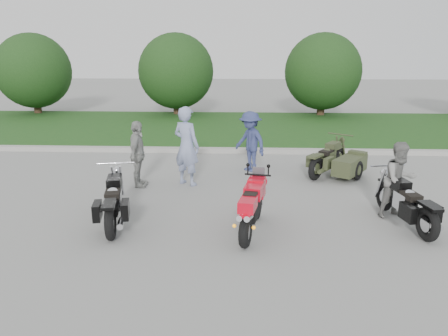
{
  "coord_description": "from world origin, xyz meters",
  "views": [
    {
      "loc": [
        0.28,
        -7.81,
        3.33
      ],
      "look_at": [
        -0.13,
        1.26,
        0.8
      ],
      "focal_mm": 35.0,
      "sensor_mm": 36.0,
      "label": 1
    }
  ],
  "objects_px": {
    "person_denim": "(250,141)",
    "person_back": "(138,154)",
    "cruiser_right": "(408,205)",
    "person_stripe": "(187,146)",
    "cruiser_left": "(114,203)",
    "cruiser_sidecar": "(340,163)",
    "person_grey": "(400,180)",
    "sportbike_red": "(252,206)"
  },
  "relations": [
    {
      "from": "cruiser_right",
      "to": "person_grey",
      "type": "relative_size",
      "value": 1.38
    },
    {
      "from": "cruiser_sidecar",
      "to": "cruiser_left",
      "type": "bearing_deg",
      "value": -110.96
    },
    {
      "from": "cruiser_sidecar",
      "to": "person_denim",
      "type": "distance_m",
      "value": 2.46
    },
    {
      "from": "cruiser_right",
      "to": "person_back",
      "type": "relative_size",
      "value": 1.31
    },
    {
      "from": "sportbike_red",
      "to": "person_denim",
      "type": "relative_size",
      "value": 1.13
    },
    {
      "from": "cruiser_sidecar",
      "to": "person_stripe",
      "type": "bearing_deg",
      "value": -133.68
    },
    {
      "from": "cruiser_right",
      "to": "cruiser_sidecar",
      "type": "distance_m",
      "value": 3.31
    },
    {
      "from": "person_denim",
      "to": "cruiser_right",
      "type": "bearing_deg",
      "value": -4.34
    },
    {
      "from": "cruiser_left",
      "to": "cruiser_sidecar",
      "type": "xyz_separation_m",
      "value": [
        5.01,
        3.45,
        -0.05
      ]
    },
    {
      "from": "person_back",
      "to": "cruiser_left",
      "type": "bearing_deg",
      "value": -177.88
    },
    {
      "from": "person_grey",
      "to": "person_denim",
      "type": "bearing_deg",
      "value": 110.24
    },
    {
      "from": "cruiser_right",
      "to": "person_stripe",
      "type": "relative_size",
      "value": 1.09
    },
    {
      "from": "person_stripe",
      "to": "person_denim",
      "type": "height_order",
      "value": "person_stripe"
    },
    {
      "from": "cruiser_right",
      "to": "cruiser_sidecar",
      "type": "xyz_separation_m",
      "value": [
        -0.59,
        3.26,
        -0.04
      ]
    },
    {
      "from": "person_denim",
      "to": "sportbike_red",
      "type": "bearing_deg",
      "value": -42.71
    },
    {
      "from": "cruiser_sidecar",
      "to": "person_grey",
      "type": "height_order",
      "value": "person_grey"
    },
    {
      "from": "cruiser_left",
      "to": "cruiser_right",
      "type": "distance_m",
      "value": 5.61
    },
    {
      "from": "cruiser_left",
      "to": "person_denim",
      "type": "bearing_deg",
      "value": 45.11
    },
    {
      "from": "person_stripe",
      "to": "person_grey",
      "type": "xyz_separation_m",
      "value": [
        4.5,
        -1.96,
        -0.21
      ]
    },
    {
      "from": "cruiser_left",
      "to": "cruiser_sidecar",
      "type": "relative_size",
      "value": 1.11
    },
    {
      "from": "person_stripe",
      "to": "person_grey",
      "type": "relative_size",
      "value": 1.27
    },
    {
      "from": "sportbike_red",
      "to": "person_grey",
      "type": "distance_m",
      "value": 3.1
    },
    {
      "from": "cruiser_sidecar",
      "to": "person_grey",
      "type": "relative_size",
      "value": 1.28
    },
    {
      "from": "person_denim",
      "to": "person_back",
      "type": "relative_size",
      "value": 1.01
    },
    {
      "from": "person_grey",
      "to": "person_back",
      "type": "height_order",
      "value": "person_back"
    },
    {
      "from": "sportbike_red",
      "to": "cruiser_left",
      "type": "bearing_deg",
      "value": -175.41
    },
    {
      "from": "sportbike_red",
      "to": "cruiser_right",
      "type": "height_order",
      "value": "sportbike_red"
    },
    {
      "from": "cruiser_right",
      "to": "person_denim",
      "type": "bearing_deg",
      "value": 117.26
    },
    {
      "from": "person_stripe",
      "to": "person_denim",
      "type": "distance_m",
      "value": 2.07
    },
    {
      "from": "person_back",
      "to": "person_denim",
      "type": "bearing_deg",
      "value": -60.54
    },
    {
      "from": "person_denim",
      "to": "cruiser_left",
      "type": "bearing_deg",
      "value": -76.26
    },
    {
      "from": "cruiser_left",
      "to": "person_denim",
      "type": "distance_m",
      "value": 4.78
    },
    {
      "from": "sportbike_red",
      "to": "person_back",
      "type": "distance_m",
      "value": 3.83
    },
    {
      "from": "cruiser_left",
      "to": "person_denim",
      "type": "relative_size",
      "value": 1.33
    },
    {
      "from": "cruiser_right",
      "to": "person_grey",
      "type": "bearing_deg",
      "value": 82.88
    },
    {
      "from": "cruiser_left",
      "to": "person_back",
      "type": "height_order",
      "value": "person_back"
    },
    {
      "from": "person_stripe",
      "to": "person_grey",
      "type": "bearing_deg",
      "value": -172.38
    },
    {
      "from": "cruiser_sidecar",
      "to": "person_stripe",
      "type": "distance_m",
      "value": 4.07
    },
    {
      "from": "cruiser_right",
      "to": "person_stripe",
      "type": "distance_m",
      "value": 5.18
    },
    {
      "from": "person_denim",
      "to": "person_back",
      "type": "xyz_separation_m",
      "value": [
        -2.74,
        -1.56,
        -0.01
      ]
    },
    {
      "from": "person_stripe",
      "to": "person_back",
      "type": "bearing_deg",
      "value": 42.07
    },
    {
      "from": "sportbike_red",
      "to": "cruiser_right",
      "type": "xyz_separation_m",
      "value": [
        2.97,
        0.47,
        -0.1
      ]
    }
  ]
}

